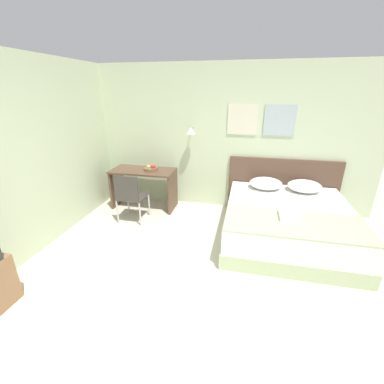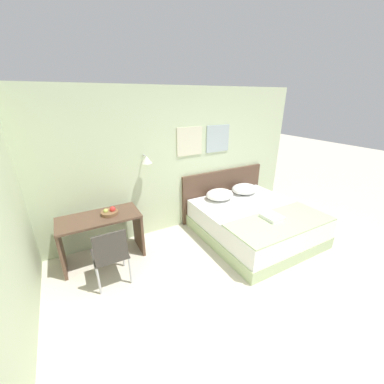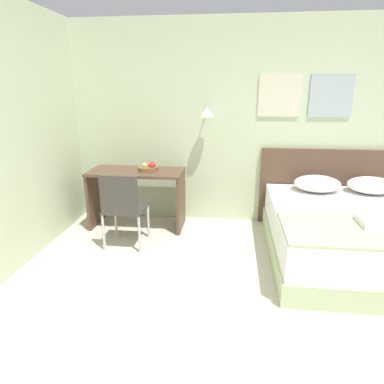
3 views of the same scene
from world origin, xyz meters
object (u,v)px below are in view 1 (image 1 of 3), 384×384
headboard (282,186)px  desk_chair (130,194)px  desk (144,181)px  fruit_bowl (151,169)px  folded_towel_near_foot (290,215)px  pillow_left (266,183)px  throw_blanket (295,223)px  pillow_right (304,186)px  bed (287,223)px

headboard → desk_chair: bearing=-158.5°
desk → fruit_bowl: size_ratio=4.71×
desk_chair → folded_towel_near_foot: bearing=-9.6°
headboard → fruit_bowl: (-2.44, -0.37, 0.29)m
pillow_left → desk: bearing=-179.0°
throw_blanket → desk_chair: desk_chair is taller
headboard → throw_blanket: headboard is taller
headboard → pillow_right: 0.47m
bed → headboard: bearing=90.0°
bed → desk: size_ratio=1.63×
pillow_left → bed: bearing=-65.3°
pillow_left → fruit_bowl: bearing=-178.7°
pillow_right → fruit_bowl: 2.76m
bed → desk: bearing=165.8°
fruit_bowl → desk_chair: bearing=-103.2°
bed → folded_towel_near_foot: (-0.05, -0.43, 0.34)m
throw_blanket → fruit_bowl: fruit_bowl is taller
pillow_right → folded_towel_near_foot: pillow_right is taller
pillow_right → bed: bearing=-114.7°
pillow_left → fruit_bowl: size_ratio=2.18×
pillow_left → folded_towel_near_foot: 1.16m
bed → fruit_bowl: 2.58m
folded_towel_near_foot → desk: size_ratio=0.26×
desk → fruit_bowl: 0.32m
bed → desk_chair: 2.60m
bed → headboard: 1.04m
headboard → desk_chair: 2.78m
pillow_right → desk: size_ratio=0.46×
bed → folded_towel_near_foot: 0.55m
throw_blanket → desk: desk is taller
pillow_left → throw_blanket: (0.32, -1.27, -0.08)m
bed → pillow_left: size_ratio=3.52×
desk → headboard: bearing=7.8°
pillow_right → throw_blanket: pillow_right is taller
pillow_left → throw_blanket: pillow_left is taller
throw_blanket → desk_chair: size_ratio=2.03×
headboard → desk: (-2.61, -0.36, 0.02)m
bed → throw_blanket: (0.00, -0.57, 0.29)m
headboard → pillow_right: bearing=-44.9°
folded_towel_near_foot → fruit_bowl: size_ratio=1.23×
pillow_right → desk_chair: desk_chair is taller
headboard → folded_towel_near_foot: (-0.05, -1.45, 0.10)m
desk → fruit_bowl: fruit_bowl is taller
throw_blanket → fruit_bowl: 2.74m
bed → desk_chair: size_ratio=2.22×
throw_blanket → fruit_bowl: (-2.44, 1.22, 0.23)m
bed → folded_towel_near_foot: folded_towel_near_foot is taller
bed → pillow_left: bearing=114.7°
bed → desk: (-2.61, 0.66, 0.26)m
bed → folded_towel_near_foot: bearing=-97.1°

